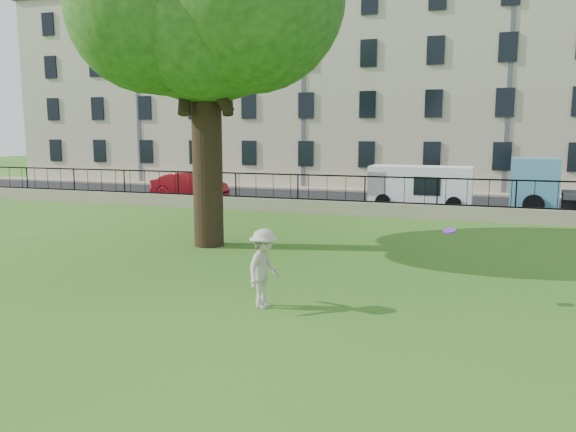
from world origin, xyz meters
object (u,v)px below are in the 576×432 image
(red_sedan, at_px, (190,186))
(white_van, at_px, (420,187))
(frisbee, at_px, (450,231))
(man, at_px, (264,268))

(red_sedan, distance_m, white_van, 12.24)
(frisbee, height_order, red_sedan, frisbee)
(frisbee, bearing_deg, white_van, 97.60)
(man, bearing_deg, frisbee, -58.86)
(man, xyz_separation_m, frisbee, (3.56, 1.58, 0.72))
(frisbee, bearing_deg, man, -156.02)
(frisbee, distance_m, red_sedan, 20.69)
(red_sedan, relative_size, white_van, 0.88)
(red_sedan, bearing_deg, man, -145.77)
(frisbee, relative_size, white_van, 0.06)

